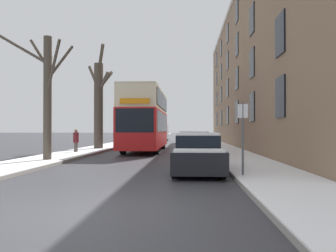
{
  "coord_description": "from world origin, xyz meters",
  "views": [
    {
      "loc": [
        2.16,
        -6.15,
        1.6
      ],
      "look_at": [
        1.06,
        12.72,
        1.8
      ],
      "focal_mm": 35.0,
      "sensor_mm": 36.0,
      "label": 1
    }
  ],
  "objects_px": {
    "oncoming_van": "(160,132)",
    "pedestrian_left_sidewalk": "(76,140)",
    "parked_car_0": "(197,155)",
    "parked_car_1": "(194,146)",
    "bare_tree_left_0": "(47,91)",
    "bare_tree_left_1": "(99,102)",
    "street_sign_post": "(243,136)",
    "double_decker_bus": "(146,117)",
    "parked_car_2": "(192,143)"
  },
  "relations": [
    {
      "from": "bare_tree_left_0",
      "to": "parked_car_1",
      "type": "relative_size",
      "value": 1.46
    },
    {
      "from": "parked_car_0",
      "to": "oncoming_van",
      "type": "height_order",
      "value": "oncoming_van"
    },
    {
      "from": "oncoming_van",
      "to": "bare_tree_left_0",
      "type": "bearing_deg",
      "value": -95.78
    },
    {
      "from": "double_decker_bus",
      "to": "pedestrian_left_sidewalk",
      "type": "relative_size",
      "value": 6.4
    },
    {
      "from": "bare_tree_left_0",
      "to": "bare_tree_left_1",
      "type": "xyz_separation_m",
      "value": [
        -0.03,
        9.41,
        0.26
      ]
    },
    {
      "from": "street_sign_post",
      "to": "oncoming_van",
      "type": "bearing_deg",
      "value": 98.97
    },
    {
      "from": "double_decker_bus",
      "to": "parked_car_0",
      "type": "bearing_deg",
      "value": -74.17
    },
    {
      "from": "parked_car_0",
      "to": "bare_tree_left_1",
      "type": "bearing_deg",
      "value": 119.14
    },
    {
      "from": "bare_tree_left_0",
      "to": "pedestrian_left_sidewalk",
      "type": "bearing_deg",
      "value": 94.2
    },
    {
      "from": "parked_car_1",
      "to": "parked_car_2",
      "type": "height_order",
      "value": "parked_car_1"
    },
    {
      "from": "bare_tree_left_1",
      "to": "street_sign_post",
      "type": "xyz_separation_m",
      "value": [
        8.57,
        -14.37,
        -2.3
      ]
    },
    {
      "from": "double_decker_bus",
      "to": "pedestrian_left_sidewalk",
      "type": "height_order",
      "value": "double_decker_bus"
    },
    {
      "from": "parked_car_1",
      "to": "parked_car_0",
      "type": "bearing_deg",
      "value": -90.0
    },
    {
      "from": "bare_tree_left_0",
      "to": "parked_car_1",
      "type": "bearing_deg",
      "value": 18.92
    },
    {
      "from": "bare_tree_left_0",
      "to": "double_decker_bus",
      "type": "bearing_deg",
      "value": 66.63
    },
    {
      "from": "parked_car_1",
      "to": "oncoming_van",
      "type": "height_order",
      "value": "oncoming_van"
    },
    {
      "from": "pedestrian_left_sidewalk",
      "to": "street_sign_post",
      "type": "relative_size",
      "value": 0.67
    },
    {
      "from": "street_sign_post",
      "to": "parked_car_1",
      "type": "bearing_deg",
      "value": 100.62
    },
    {
      "from": "bare_tree_left_1",
      "to": "double_decker_bus",
      "type": "relative_size",
      "value": 0.76
    },
    {
      "from": "oncoming_van",
      "to": "pedestrian_left_sidewalk",
      "type": "bearing_deg",
      "value": -97.9
    },
    {
      "from": "parked_car_0",
      "to": "pedestrian_left_sidewalk",
      "type": "xyz_separation_m",
      "value": [
        -7.54,
        8.75,
        0.21
      ]
    },
    {
      "from": "bare_tree_left_0",
      "to": "parked_car_0",
      "type": "height_order",
      "value": "bare_tree_left_0"
    },
    {
      "from": "parked_car_1",
      "to": "parked_car_2",
      "type": "relative_size",
      "value": 1.06
    },
    {
      "from": "bare_tree_left_1",
      "to": "parked_car_0",
      "type": "bearing_deg",
      "value": -60.86
    },
    {
      "from": "oncoming_van",
      "to": "pedestrian_left_sidewalk",
      "type": "relative_size",
      "value": 3.52
    },
    {
      "from": "parked_car_1",
      "to": "bare_tree_left_1",
      "type": "bearing_deg",
      "value": 135.88
    },
    {
      "from": "bare_tree_left_1",
      "to": "double_decker_bus",
      "type": "height_order",
      "value": "bare_tree_left_1"
    },
    {
      "from": "parked_car_2",
      "to": "double_decker_bus",
      "type": "bearing_deg",
      "value": 174.62
    },
    {
      "from": "double_decker_bus",
      "to": "parked_car_2",
      "type": "distance_m",
      "value": 3.91
    },
    {
      "from": "pedestrian_left_sidewalk",
      "to": "parked_car_2",
      "type": "bearing_deg",
      "value": 117.09
    },
    {
      "from": "parked_car_1",
      "to": "street_sign_post",
      "type": "xyz_separation_m",
      "value": [
        1.39,
        -7.41,
        0.72
      ]
    },
    {
      "from": "bare_tree_left_1",
      "to": "street_sign_post",
      "type": "height_order",
      "value": "bare_tree_left_1"
    },
    {
      "from": "double_decker_bus",
      "to": "street_sign_post",
      "type": "xyz_separation_m",
      "value": [
        4.82,
        -13.57,
        -1.1
      ]
    },
    {
      "from": "parked_car_2",
      "to": "street_sign_post",
      "type": "relative_size",
      "value": 1.67
    },
    {
      "from": "bare_tree_left_0",
      "to": "double_decker_bus",
      "type": "xyz_separation_m",
      "value": [
        3.72,
        8.62,
        -0.94
      ]
    },
    {
      "from": "parked_car_0",
      "to": "parked_car_1",
      "type": "distance_m",
      "value": 5.92
    },
    {
      "from": "parked_car_1",
      "to": "oncoming_van",
      "type": "relative_size",
      "value": 0.75
    },
    {
      "from": "pedestrian_left_sidewalk",
      "to": "bare_tree_left_0",
      "type": "bearing_deg",
      "value": 9.55
    },
    {
      "from": "parked_car_2",
      "to": "oncoming_van",
      "type": "relative_size",
      "value": 0.71
    },
    {
      "from": "bare_tree_left_1",
      "to": "parked_car_0",
      "type": "distance_m",
      "value": 15.05
    },
    {
      "from": "parked_car_2",
      "to": "oncoming_van",
      "type": "height_order",
      "value": "oncoming_van"
    },
    {
      "from": "bare_tree_left_0",
      "to": "oncoming_van",
      "type": "height_order",
      "value": "bare_tree_left_0"
    },
    {
      "from": "bare_tree_left_1",
      "to": "parked_car_1",
      "type": "distance_m",
      "value": 10.45
    },
    {
      "from": "double_decker_bus",
      "to": "oncoming_van",
      "type": "xyz_separation_m",
      "value": [
        -0.69,
        21.31,
        -1.28
      ]
    },
    {
      "from": "parked_car_1",
      "to": "oncoming_van",
      "type": "xyz_separation_m",
      "value": [
        -4.12,
        27.48,
        0.53
      ]
    },
    {
      "from": "bare_tree_left_0",
      "to": "bare_tree_left_1",
      "type": "bearing_deg",
      "value": 90.17
    },
    {
      "from": "double_decker_bus",
      "to": "pedestrian_left_sidewalk",
      "type": "bearing_deg",
      "value": -141.01
    },
    {
      "from": "parked_car_2",
      "to": "parked_car_0",
      "type": "bearing_deg",
      "value": -90.0
    },
    {
      "from": "bare_tree_left_1",
      "to": "double_decker_bus",
      "type": "distance_m",
      "value": 4.02
    },
    {
      "from": "double_decker_bus",
      "to": "oncoming_van",
      "type": "distance_m",
      "value": 21.36
    }
  ]
}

